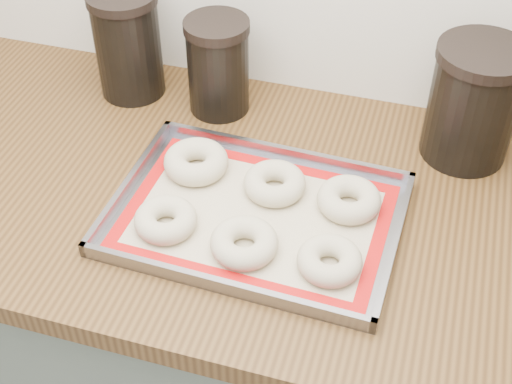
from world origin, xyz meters
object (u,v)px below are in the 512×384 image
(bagel_back_left, at_px, (196,162))
(bagel_back_mid, at_px, (275,183))
(baking_tray, at_px, (256,216))
(canister_right, at_px, (473,103))
(canister_mid, at_px, (218,66))
(bagel_front_mid, at_px, (244,243))
(bagel_back_right, at_px, (349,200))
(canister_left, at_px, (128,44))
(bagel_front_left, at_px, (166,220))
(bagel_front_right, at_px, (330,261))

(bagel_back_left, relative_size, bagel_back_mid, 1.07)
(baking_tray, height_order, canister_right, canister_right)
(baking_tray, xyz_separation_m, canister_mid, (-0.16, 0.28, 0.09))
(bagel_front_mid, bearing_deg, bagel_back_mid, 86.54)
(baking_tray, relative_size, bagel_back_left, 4.21)
(bagel_back_right, bearing_deg, bagel_back_mid, 178.09)
(bagel_back_left, xyz_separation_m, bagel_back_mid, (0.14, -0.01, -0.00))
(bagel_back_mid, height_order, canister_left, canister_left)
(canister_mid, bearing_deg, canister_left, 178.22)
(bagel_front_mid, bearing_deg, canister_mid, 114.26)
(canister_left, bearing_deg, canister_right, -1.06)
(bagel_back_left, xyz_separation_m, canister_right, (0.44, 0.19, 0.08))
(bagel_front_mid, bearing_deg, bagel_front_left, 174.68)
(baking_tray, height_order, canister_left, canister_left)
(bagel_back_right, bearing_deg, bagel_back_left, 176.30)
(bagel_front_mid, xyz_separation_m, canister_left, (-0.34, 0.36, 0.08))
(bagel_back_mid, relative_size, canister_left, 0.50)
(bagel_front_mid, height_order, bagel_back_mid, same)
(bagel_front_mid, height_order, canister_mid, canister_mid)
(bagel_back_right, xyz_separation_m, canister_right, (0.17, 0.21, 0.08))
(bagel_front_left, height_order, bagel_back_mid, same)
(bagel_front_mid, distance_m, bagel_back_left, 0.21)
(canister_left, xyz_separation_m, canister_right, (0.64, -0.01, 0.00))
(bagel_front_mid, relative_size, bagel_back_right, 1.00)
(bagel_back_right, xyz_separation_m, canister_left, (-0.48, 0.22, 0.08))
(baking_tray, xyz_separation_m, bagel_back_mid, (0.01, 0.07, 0.02))
(bagel_front_left, height_order, canister_right, canister_right)
(bagel_front_mid, relative_size, canister_mid, 0.57)
(bagel_front_right, height_order, bagel_back_left, bagel_back_left)
(baking_tray, xyz_separation_m, canister_left, (-0.34, 0.28, 0.10))
(bagel_front_right, xyz_separation_m, bagel_back_left, (-0.27, 0.16, 0.00))
(bagel_back_mid, relative_size, canister_mid, 0.56)
(bagel_front_mid, relative_size, canister_left, 0.50)
(bagel_back_right, bearing_deg, canister_mid, 144.14)
(baking_tray, height_order, bagel_back_mid, bagel_back_mid)
(bagel_front_left, xyz_separation_m, canister_right, (0.44, 0.33, 0.08))
(bagel_front_left, distance_m, bagel_back_left, 0.15)
(bagel_front_left, xyz_separation_m, bagel_back_right, (0.27, 0.13, 0.00))
(canister_left, distance_m, canister_right, 0.64)
(baking_tray, xyz_separation_m, canister_right, (0.31, 0.27, 0.10))
(bagel_front_mid, height_order, canister_left, canister_left)
(canister_left, xyz_separation_m, canister_mid, (0.18, -0.01, -0.01))
(bagel_back_mid, bearing_deg, canister_right, 34.55)
(canister_left, bearing_deg, bagel_front_mid, -46.35)
(bagel_back_left, height_order, canister_right, canister_right)
(bagel_back_right, bearing_deg, canister_right, 51.02)
(bagel_back_left, bearing_deg, bagel_front_right, -30.07)
(baking_tray, bearing_deg, bagel_front_left, -153.92)
(canister_mid, bearing_deg, bagel_front_left, -85.78)
(bagel_back_left, bearing_deg, bagel_front_mid, -49.30)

